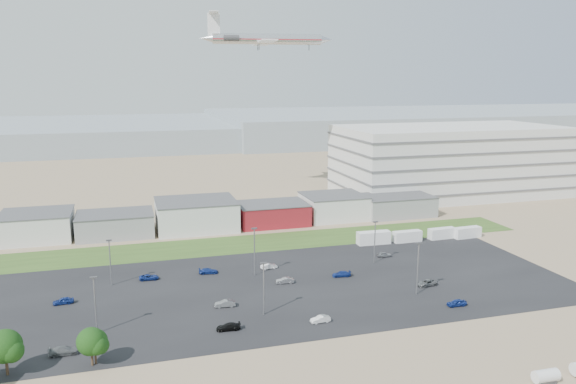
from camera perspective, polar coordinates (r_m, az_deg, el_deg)
name	(u,v)px	position (r m, az deg, el deg)	size (l,w,h in m)	color
ground	(285,331)	(97.64, -0.30, -13.91)	(700.00, 700.00, 0.00)	#988261
parking_lot	(282,287)	(116.61, -0.65, -9.59)	(120.00, 50.00, 0.01)	black
grass_strip	(229,245)	(145.15, -5.98, -5.39)	(160.00, 16.00, 0.02)	#32501E
hills_backdrop	(218,132)	(406.74, -7.13, 6.03)	(700.00, 200.00, 9.00)	gray
building_row	(156,217)	(160.56, -13.22, -2.52)	(170.00, 20.00, 8.00)	silver
parking_garage	(449,160)	(215.09, 16.04, 3.12)	(80.00, 40.00, 25.00)	silver
storage_tank_nw	(546,376)	(89.94, 24.72, -16.60)	(3.61, 1.80, 2.16)	silver
box_trailer_a	(374,238)	(146.72, 8.70, -4.62)	(8.67, 2.71, 3.25)	silver
box_trailer_b	(407,236)	(150.35, 12.02, -4.43)	(7.60, 2.38, 2.85)	silver
box_trailer_c	(442,233)	(155.51, 15.37, -4.07)	(7.50, 2.34, 2.81)	silver
box_trailer_d	(467,232)	(158.24, 17.74, -3.93)	(7.61, 2.38, 2.85)	silver
tree_mid	(5,350)	(92.26, -26.80, -14.12)	(5.19, 5.19, 7.78)	black
tree_right	(91,344)	(90.43, -19.37, -14.40)	(4.48, 4.48, 6.72)	black
tree_near	(95,344)	(90.86, -19.05, -14.43)	(4.14, 4.14, 6.20)	black
lightpole_front_l	(95,305)	(100.05, -18.99, -10.83)	(1.17, 0.49, 9.91)	slate
lightpole_front_m	(264,289)	(102.00, -2.48, -9.79)	(1.15, 0.48, 9.80)	slate
lightpole_front_r	(418,269)	(113.79, 13.04, -7.60)	(1.25, 0.52, 10.59)	slate
lightpole_back_l	(110,263)	(121.37, -17.60, -6.86)	(1.14, 0.48, 9.71)	slate
lightpole_back_m	(255,252)	(121.53, -3.42, -6.09)	(1.25, 0.52, 10.60)	slate
lightpole_back_r	(375,242)	(130.93, 8.80, -5.07)	(1.16, 0.49, 9.90)	slate
airliner	(267,39)	(200.82, -2.11, 15.27)	(46.04, 31.39, 13.60)	silver
parked_car_0	(427,283)	(120.33, 13.91, -8.96)	(1.99, 4.31, 1.20)	#595B5E
parked_car_2	(457,303)	(111.64, 16.76, -10.72)	(1.50, 3.73, 1.27)	navy
parked_car_3	(228,327)	(98.17, -6.08, -13.46)	(1.66, 4.10, 1.19)	black
parked_car_4	(225,304)	(107.36, -6.41, -11.19)	(1.36, 3.90, 1.28)	#595B5E
parked_car_5	(63,301)	(116.04, -21.87, -10.21)	(1.53, 3.79, 1.29)	navy
parked_car_6	(208,271)	(125.03, -8.09, -7.94)	(1.69, 4.15, 1.20)	navy
parked_car_7	(285,281)	(118.18, -0.33, -8.98)	(1.29, 3.70, 1.22)	#A5A5AA
parked_car_8	(384,254)	(136.95, 9.75, -6.27)	(1.42, 3.53, 1.20)	#A5A5AA
parked_car_9	(149,277)	(123.75, -13.93, -8.40)	(1.89, 4.09, 1.14)	navy
parked_car_10	(64,351)	(96.27, -21.79, -14.73)	(1.84, 4.54, 1.32)	#595B5E
parked_car_11	(269,266)	(126.88, -1.95, -7.54)	(1.30, 3.72, 1.23)	silver
parked_car_12	(341,274)	(122.57, 5.45, -8.29)	(1.63, 4.02, 1.17)	navy
parked_car_13	(320,319)	(100.63, 3.31, -12.77)	(1.24, 3.55, 1.17)	silver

